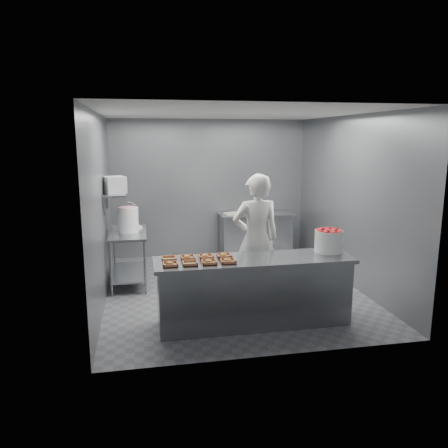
{
  "coord_description": "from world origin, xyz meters",
  "views": [
    {
      "loc": [
        -1.42,
        -6.64,
        2.45
      ],
      "look_at": [
        -0.18,
        -0.2,
        1.13
      ],
      "focal_mm": 35.0,
      "sensor_mm": 36.0,
      "label": 1
    }
  ],
  "objects_px": {
    "worker": "(256,239)",
    "appliance": "(115,185)",
    "tray_5": "(187,257)",
    "prep_table": "(128,250)",
    "glaze_bucket": "(128,219)",
    "tray_3": "(228,261)",
    "service_counter": "(254,291)",
    "tray_4": "(169,259)",
    "tray_7": "(224,255)",
    "tray_2": "(209,262)",
    "tray_0": "(170,264)",
    "tray_1": "(190,263)",
    "strawberry_tub": "(329,240)",
    "tray_6": "(206,256)",
    "back_counter": "(256,235)"
  },
  "relations": [
    {
      "from": "back_counter",
      "to": "tray_1",
      "type": "xyz_separation_m",
      "value": [
        -1.75,
        -3.38,
        0.47
      ]
    },
    {
      "from": "glaze_bucket",
      "to": "appliance",
      "type": "xyz_separation_m",
      "value": [
        -0.19,
        -0.04,
        0.58
      ]
    },
    {
      "from": "prep_table",
      "to": "glaze_bucket",
      "type": "distance_m",
      "value": 0.53
    },
    {
      "from": "tray_2",
      "to": "back_counter",
      "type": "bearing_deg",
      "value": 65.86
    },
    {
      "from": "tray_6",
      "to": "tray_1",
      "type": "bearing_deg",
      "value": -132.37
    },
    {
      "from": "appliance",
      "to": "strawberry_tub",
      "type": "bearing_deg",
      "value": -50.25
    },
    {
      "from": "tray_6",
      "to": "appliance",
      "type": "height_order",
      "value": "appliance"
    },
    {
      "from": "prep_table",
      "to": "tray_2",
      "type": "xyz_separation_m",
      "value": [
        1.04,
        -2.08,
        0.33
      ]
    },
    {
      "from": "tray_2",
      "to": "appliance",
      "type": "height_order",
      "value": "appliance"
    },
    {
      "from": "strawberry_tub",
      "to": "tray_0",
      "type": "bearing_deg",
      "value": -173.43
    },
    {
      "from": "appliance",
      "to": "tray_5",
      "type": "bearing_deg",
      "value": -80.13
    },
    {
      "from": "service_counter",
      "to": "tray_0",
      "type": "relative_size",
      "value": 13.88
    },
    {
      "from": "prep_table",
      "to": "tray_4",
      "type": "bearing_deg",
      "value": -72.95
    },
    {
      "from": "tray_7",
      "to": "appliance",
      "type": "height_order",
      "value": "appliance"
    },
    {
      "from": "tray_5",
      "to": "worker",
      "type": "distance_m",
      "value": 1.26
    },
    {
      "from": "service_counter",
      "to": "tray_2",
      "type": "height_order",
      "value": "tray_2"
    },
    {
      "from": "tray_5",
      "to": "strawberry_tub",
      "type": "relative_size",
      "value": 0.5
    },
    {
      "from": "tray_6",
      "to": "worker",
      "type": "height_order",
      "value": "worker"
    },
    {
      "from": "tray_7",
      "to": "tray_6",
      "type": "bearing_deg",
      "value": 180.0
    },
    {
      "from": "tray_2",
      "to": "tray_4",
      "type": "relative_size",
      "value": 1.0
    },
    {
      "from": "tray_0",
      "to": "tray_2",
      "type": "distance_m",
      "value": 0.48
    },
    {
      "from": "tray_6",
      "to": "appliance",
      "type": "bearing_deg",
      "value": 124.45
    },
    {
      "from": "tray_4",
      "to": "tray_3",
      "type": "bearing_deg",
      "value": -19.92
    },
    {
      "from": "tray_3",
      "to": "service_counter",
      "type": "bearing_deg",
      "value": 19.11
    },
    {
      "from": "appliance",
      "to": "tray_3",
      "type": "bearing_deg",
      "value": -73.28
    },
    {
      "from": "tray_5",
      "to": "tray_7",
      "type": "distance_m",
      "value": 0.48
    },
    {
      "from": "strawberry_tub",
      "to": "appliance",
      "type": "height_order",
      "value": "appliance"
    },
    {
      "from": "service_counter",
      "to": "appliance",
      "type": "distance_m",
      "value": 2.9
    },
    {
      "from": "tray_5",
      "to": "tray_1",
      "type": "bearing_deg",
      "value": -89.33
    },
    {
      "from": "tray_5",
      "to": "appliance",
      "type": "bearing_deg",
      "value": 118.78
    },
    {
      "from": "service_counter",
      "to": "back_counter",
      "type": "bearing_deg",
      "value": 74.52
    },
    {
      "from": "service_counter",
      "to": "prep_table",
      "type": "relative_size",
      "value": 2.17
    },
    {
      "from": "tray_1",
      "to": "glaze_bucket",
      "type": "relative_size",
      "value": 0.37
    },
    {
      "from": "prep_table",
      "to": "tray_1",
      "type": "relative_size",
      "value": 6.4
    },
    {
      "from": "tray_2",
      "to": "tray_3",
      "type": "bearing_deg",
      "value": 0.0
    },
    {
      "from": "worker",
      "to": "service_counter",
      "type": "bearing_deg",
      "value": 71.26
    },
    {
      "from": "tray_0",
      "to": "tray_6",
      "type": "bearing_deg",
      "value": 28.43
    },
    {
      "from": "tray_7",
      "to": "service_counter",
      "type": "bearing_deg",
      "value": -19.12
    },
    {
      "from": "back_counter",
      "to": "tray_4",
      "type": "height_order",
      "value": "tray_4"
    },
    {
      "from": "tray_4",
      "to": "strawberry_tub",
      "type": "height_order",
      "value": "strawberry_tub"
    },
    {
      "from": "tray_5",
      "to": "strawberry_tub",
      "type": "xyz_separation_m",
      "value": [
        1.93,
        -0.01,
        0.14
      ]
    },
    {
      "from": "tray_7",
      "to": "prep_table",
      "type": "bearing_deg",
      "value": 125.01
    },
    {
      "from": "tray_2",
      "to": "strawberry_tub",
      "type": "relative_size",
      "value": 0.5
    },
    {
      "from": "tray_1",
      "to": "strawberry_tub",
      "type": "distance_m",
      "value": 1.95
    },
    {
      "from": "worker",
      "to": "appliance",
      "type": "distance_m",
      "value": 2.45
    },
    {
      "from": "appliance",
      "to": "glaze_bucket",
      "type": "bearing_deg",
      "value": -6.44
    },
    {
      "from": "worker",
      "to": "glaze_bucket",
      "type": "xyz_separation_m",
      "value": [
        -1.86,
        1.16,
        0.15
      ]
    },
    {
      "from": "tray_4",
      "to": "worker",
      "type": "distance_m",
      "value": 1.47
    },
    {
      "from": "back_counter",
      "to": "tray_6",
      "type": "bearing_deg",
      "value": -115.9
    },
    {
      "from": "prep_table",
      "to": "tray_3",
      "type": "xyz_separation_m",
      "value": [
        1.28,
        -2.08,
        0.33
      ]
    }
  ]
}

